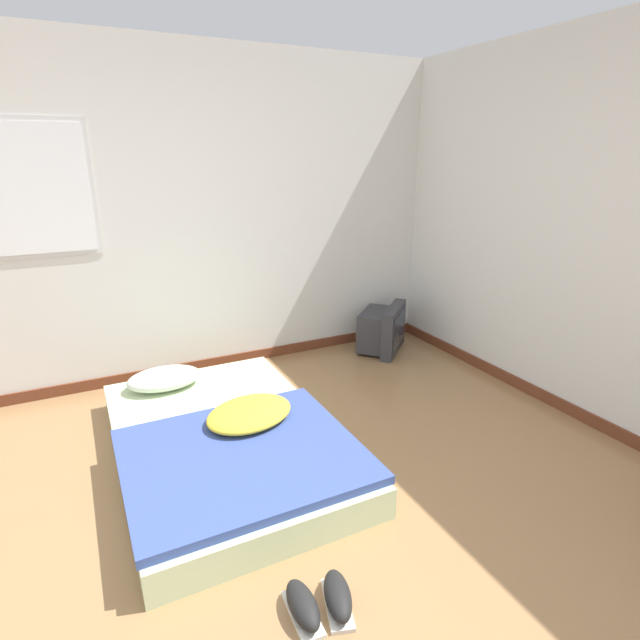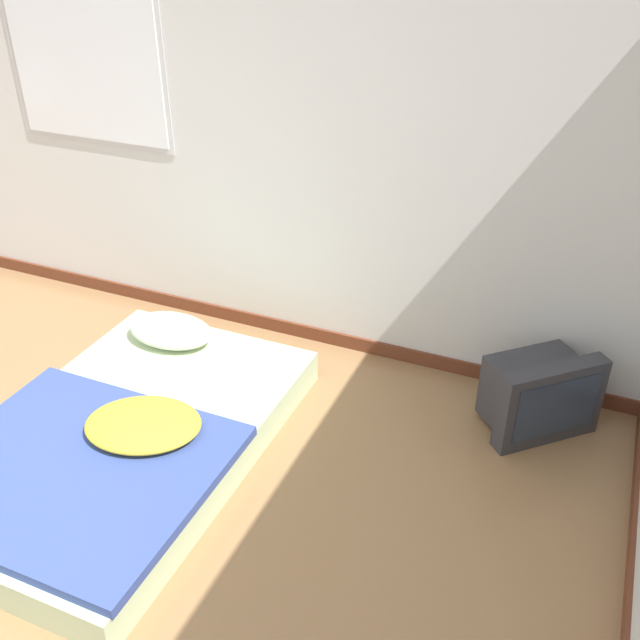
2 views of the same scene
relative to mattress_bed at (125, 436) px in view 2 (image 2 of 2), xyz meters
name	(u,v)px [view 2 (image 2 of 2)]	position (x,y,z in m)	size (l,w,h in m)	color
wall_back	(213,124)	(-0.21, 1.40, 1.17)	(7.55, 0.08, 2.60)	silver
mattress_bed	(125,436)	(0.00, 0.00, 0.00)	(1.27, 1.94, 0.33)	beige
crt_tv	(538,394)	(1.84, 1.04, 0.09)	(0.62, 0.61, 0.44)	#333338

